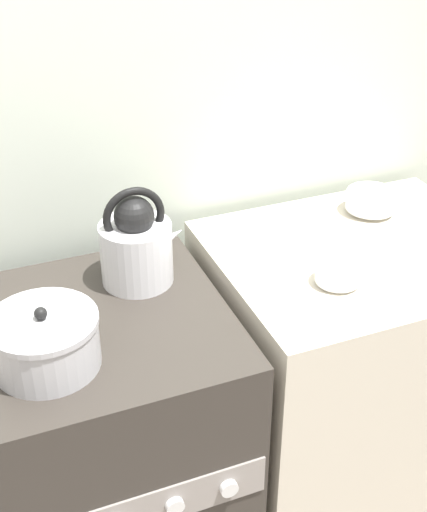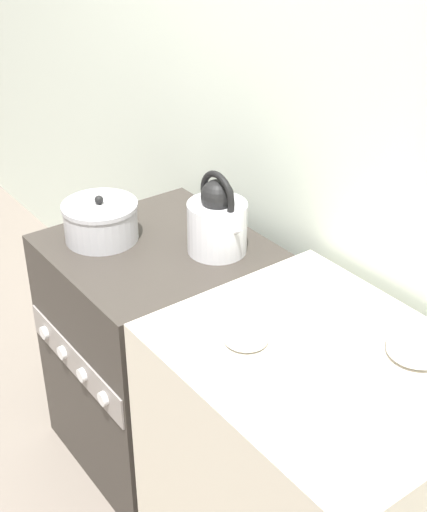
{
  "view_description": "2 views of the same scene",
  "coord_description": "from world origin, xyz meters",
  "px_view_note": "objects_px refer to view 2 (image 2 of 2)",
  "views": [
    {
      "loc": [
        -0.26,
        -1.06,
        1.86
      ],
      "look_at": [
        0.29,
        0.31,
        0.95
      ],
      "focal_mm": 50.0,
      "sensor_mm": 36.0,
      "label": 1
    },
    {
      "loc": [
        1.69,
        -0.7,
        1.94
      ],
      "look_at": [
        0.28,
        0.34,
        0.92
      ],
      "focal_mm": 50.0,
      "sensor_mm": 36.0,
      "label": 2
    }
  ],
  "objects_px": {
    "stove": "(160,351)",
    "cooking_pot": "(101,221)",
    "enamel_bowl": "(418,342)",
    "kettle": "(218,221)",
    "small_ceramic_bowl": "(246,333)"
  },
  "relations": [
    {
      "from": "cooking_pot",
      "to": "enamel_bowl",
      "type": "xyz_separation_m",
      "value": [
        1.01,
        0.31,
        0.0
      ]
    },
    {
      "from": "kettle",
      "to": "enamel_bowl",
      "type": "height_order",
      "value": "kettle"
    },
    {
      "from": "kettle",
      "to": "stove",
      "type": "bearing_deg",
      "value": -135.7
    },
    {
      "from": "cooking_pot",
      "to": "enamel_bowl",
      "type": "height_order",
      "value": "cooking_pot"
    },
    {
      "from": "stove",
      "to": "cooking_pot",
      "type": "xyz_separation_m",
      "value": [
        -0.14,
        -0.11,
        0.48
      ]
    },
    {
      "from": "small_ceramic_bowl",
      "to": "kettle",
      "type": "bearing_deg",
      "value": 151.35
    },
    {
      "from": "cooking_pot",
      "to": "enamel_bowl",
      "type": "relative_size",
      "value": 1.65
    },
    {
      "from": "stove",
      "to": "enamel_bowl",
      "type": "xyz_separation_m",
      "value": [
        0.87,
        0.19,
        0.48
      ]
    },
    {
      "from": "kettle",
      "to": "small_ceramic_bowl",
      "type": "bearing_deg",
      "value": -28.65
    },
    {
      "from": "kettle",
      "to": "small_ceramic_bowl",
      "type": "distance_m",
      "value": 0.51
    },
    {
      "from": "kettle",
      "to": "cooking_pot",
      "type": "height_order",
      "value": "kettle"
    },
    {
      "from": "stove",
      "to": "cooking_pot",
      "type": "height_order",
      "value": "cooking_pot"
    },
    {
      "from": "stove",
      "to": "cooking_pot",
      "type": "relative_size",
      "value": 3.49
    },
    {
      "from": "stove",
      "to": "enamel_bowl",
      "type": "relative_size",
      "value": 5.75
    },
    {
      "from": "kettle",
      "to": "enamel_bowl",
      "type": "bearing_deg",
      "value": 4.27
    }
  ]
}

